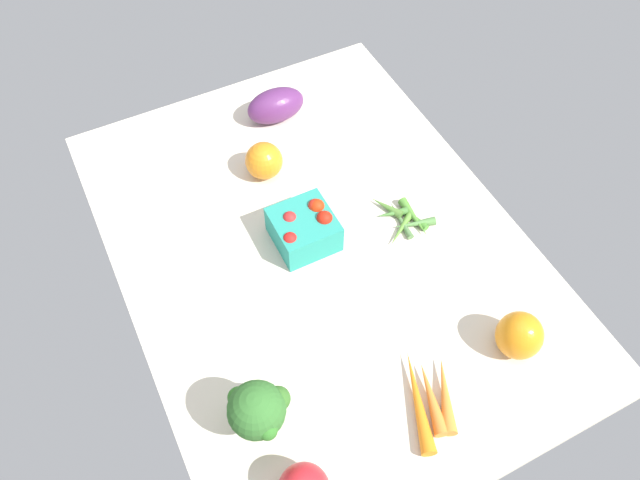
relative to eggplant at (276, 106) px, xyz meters
The scene contains 8 objects.
tablecloth 37.64cm from the eggplant, 168.82° to the left, with size 104.00×76.00×2.00cm, color beige.
eggplant is the anchor object (origin of this frame).
heirloom_tomato_orange 17.04cm from the eggplant, 147.32° to the left, with size 7.93×7.93×7.93cm, color orange.
okra_pile 40.23cm from the eggplant, 164.44° to the right, with size 13.51×11.72×1.95cm.
broccoli_head 72.34cm from the eggplant, 153.65° to the left, with size 10.19×10.25×13.16cm.
bell_pepper_orange 72.71cm from the eggplant, 169.38° to the right, with size 8.06×8.06×9.12cm, color orange.
carrot_bunch 73.35cm from the eggplant, behind, with size 17.45×13.20×2.64cm.
berry_basket 35.01cm from the eggplant, 164.82° to the left, with size 11.54×11.54×8.09cm.
Camera 1 is at (-62.19, 31.35, 102.39)cm, focal length 34.78 mm.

